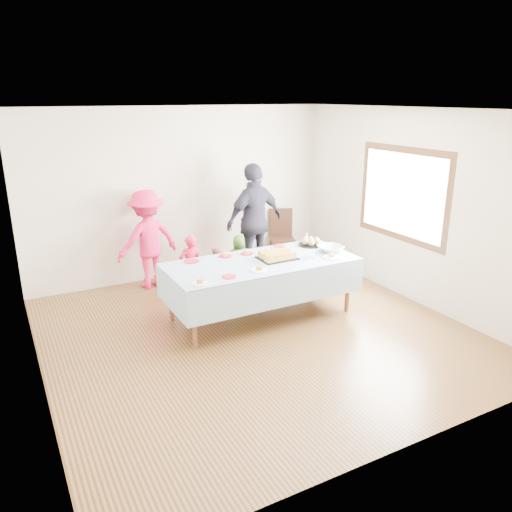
{
  "coord_description": "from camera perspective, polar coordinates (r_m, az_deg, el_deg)",
  "views": [
    {
      "loc": [
        -2.69,
        -5.01,
        2.85
      ],
      "look_at": [
        0.16,
        0.3,
        0.9
      ],
      "focal_mm": 35.0,
      "sensor_mm": 36.0,
      "label": 1
    }
  ],
  "objects": [
    {
      "name": "ground",
      "position": [
        6.36,
        0.02,
        -8.69
      ],
      "size": [
        5.0,
        5.0,
        0.0
      ],
      "primitive_type": "plane",
      "color": "#472714",
      "rests_on": "ground"
    },
    {
      "name": "room_walls",
      "position": [
        5.82,
        0.47,
        7.23
      ],
      "size": [
        5.04,
        5.04,
        2.72
      ],
      "color": "#C2B39E",
      "rests_on": "ground"
    },
    {
      "name": "party_table",
      "position": [
        6.54,
        0.6,
        -1.03
      ],
      "size": [
        2.5,
        1.1,
        0.78
      ],
      "color": "brown",
      "rests_on": "ground"
    },
    {
      "name": "birthday_cake",
      "position": [
        6.62,
        2.42,
        0.05
      ],
      "size": [
        0.49,
        0.38,
        0.09
      ],
      "color": "black",
      "rests_on": "party_table"
    },
    {
      "name": "rolls_tray",
      "position": [
        7.24,
        6.3,
        1.58
      ],
      "size": [
        0.36,
        0.36,
        0.11
      ],
      "color": "black",
      "rests_on": "party_table"
    },
    {
      "name": "punch_bowl",
      "position": [
        6.98,
        8.51,
        0.82
      ],
      "size": [
        0.34,
        0.34,
        0.08
      ],
      "primitive_type": "imported",
      "color": "silver",
      "rests_on": "party_table"
    },
    {
      "name": "party_hat",
      "position": [
        7.38,
        5.76,
        2.21
      ],
      "size": [
        0.1,
        0.1,
        0.16
      ],
      "primitive_type": "cone",
      "color": "silver",
      "rests_on": "party_table"
    },
    {
      "name": "fork_pile",
      "position": [
        6.69,
        6.16,
        0.1
      ],
      "size": [
        0.24,
        0.18,
        0.07
      ],
      "primitive_type": null,
      "color": "white",
      "rests_on": "party_table"
    },
    {
      "name": "plate_red_far_a",
      "position": [
        6.55,
        -7.38,
        -0.6
      ],
      "size": [
        0.2,
        0.2,
        0.01
      ],
      "primitive_type": "cylinder",
      "color": "red",
      "rests_on": "party_table"
    },
    {
      "name": "plate_red_far_b",
      "position": [
        6.72,
        -3.52,
        -0.0
      ],
      "size": [
        0.18,
        0.18,
        0.01
      ],
      "primitive_type": "cylinder",
      "color": "red",
      "rests_on": "party_table"
    },
    {
      "name": "plate_red_far_c",
      "position": [
        6.81,
        -1.05,
        0.27
      ],
      "size": [
        0.17,
        0.17,
        0.01
      ],
      "primitive_type": "cylinder",
      "color": "red",
      "rests_on": "party_table"
    },
    {
      "name": "plate_red_far_d",
      "position": [
        7.16,
        2.7,
        1.16
      ],
      "size": [
        0.16,
        0.16,
        0.01
      ],
      "primitive_type": "cylinder",
      "color": "red",
      "rests_on": "party_table"
    },
    {
      "name": "plate_red_near",
      "position": [
        5.96,
        -3.11,
        -2.36
      ],
      "size": [
        0.18,
        0.18,
        0.01
      ],
      "primitive_type": "cylinder",
      "color": "red",
      "rests_on": "party_table"
    },
    {
      "name": "plate_white_left",
      "position": [
        5.77,
        -6.42,
        -3.14
      ],
      "size": [
        0.19,
        0.19,
        0.01
      ],
      "primitive_type": "cylinder",
      "color": "white",
      "rests_on": "party_table"
    },
    {
      "name": "plate_white_mid",
      "position": [
        6.17,
        0.37,
        -1.64
      ],
      "size": [
        0.21,
        0.21,
        0.01
      ],
      "primitive_type": "cylinder",
      "color": "white",
      "rests_on": "party_table"
    },
    {
      "name": "plate_white_right",
      "position": [
        6.73,
        8.64,
        -0.14
      ],
      "size": [
        0.24,
        0.24,
        0.01
      ],
      "primitive_type": "cylinder",
      "color": "white",
      "rests_on": "party_table"
    },
    {
      "name": "dining_chair",
      "position": [
        8.83,
        2.93,
        2.65
      ],
      "size": [
        0.53,
        0.53,
        0.95
      ],
      "rotation": [
        0.0,
        0.0,
        -0.39
      ],
      "color": "black",
      "rests_on": "ground"
    },
    {
      "name": "toddler_left",
      "position": [
        7.32,
        -7.48,
        -1.21
      ],
      "size": [
        0.35,
        0.24,
        0.94
      ],
      "primitive_type": "imported",
      "rotation": [
        0.0,
        0.0,
        3.1
      ],
      "color": "red",
      "rests_on": "ground"
    },
    {
      "name": "toddler_mid",
      "position": [
        7.81,
        -1.93,
        -0.41
      ],
      "size": [
        0.44,
        0.34,
        0.79
      ],
      "primitive_type": "imported",
      "rotation": [
        0.0,
        0.0,
        2.88
      ],
      "color": "#356923",
      "rests_on": "ground"
    },
    {
      "name": "toddler_right",
      "position": [
        7.37,
        -4.58,
        -1.77
      ],
      "size": [
        0.44,
        0.4,
        0.75
      ],
      "primitive_type": "imported",
      "rotation": [
        0.0,
        0.0,
        3.54
      ],
      "color": "#C06C59",
      "rests_on": "ground"
    },
    {
      "name": "adult_left",
      "position": [
        7.77,
        -12.27,
        1.88
      ],
      "size": [
        1.07,
        0.74,
        1.52
      ],
      "primitive_type": "imported",
      "rotation": [
        0.0,
        0.0,
        3.34
      ],
      "color": "#DC1B53",
      "rests_on": "ground"
    },
    {
      "name": "adult_right",
      "position": [
        8.02,
        -0.16,
        4.03
      ],
      "size": [
        1.16,
        0.67,
        1.85
      ],
      "primitive_type": "imported",
      "rotation": [
        0.0,
        0.0,
        3.36
      ],
      "color": "#282736",
      "rests_on": "ground"
    }
  ]
}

